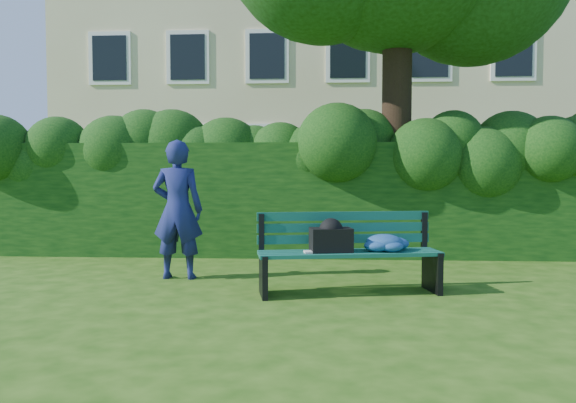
{
  "coord_description": "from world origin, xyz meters",
  "views": [
    {
      "loc": [
        0.46,
        -6.89,
        1.34
      ],
      "look_at": [
        0.0,
        0.6,
        0.95
      ],
      "focal_mm": 35.0,
      "sensor_mm": 36.0,
      "label": 1
    }
  ],
  "objects": [
    {
      "name": "apartment_building",
      "position": [
        -0.0,
        13.99,
        6.0
      ],
      "size": [
        16.0,
        8.08,
        12.0
      ],
      "color": "#C5B384",
      "rests_on": "ground"
    },
    {
      "name": "hedge",
      "position": [
        0.0,
        2.2,
        0.9
      ],
      "size": [
        10.0,
        1.0,
        1.8
      ],
      "color": "black",
      "rests_on": "ground"
    },
    {
      "name": "man_reading",
      "position": [
        -1.36,
        0.05,
        0.87
      ],
      "size": [
        0.64,
        0.43,
        1.74
      ],
      "primitive_type": "imported",
      "rotation": [
        0.0,
        0.0,
        3.13
      ],
      "color": "navy",
      "rests_on": "ground"
    },
    {
      "name": "ground",
      "position": [
        0.0,
        0.0,
        0.0
      ],
      "size": [
        80.0,
        80.0,
        0.0
      ],
      "primitive_type": "plane",
      "color": "#214B0E",
      "rests_on": "ground"
    },
    {
      "name": "park_bench",
      "position": [
        0.8,
        -0.67,
        0.51
      ],
      "size": [
        2.07,
        0.92,
        0.89
      ],
      "rotation": [
        0.0,
        0.0,
        0.19
      ],
      "color": "#105141",
      "rests_on": "ground"
    }
  ]
}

